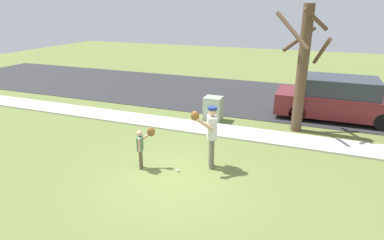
{
  "coord_description": "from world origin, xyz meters",
  "views": [
    {
      "loc": [
        3.11,
        -6.9,
        4.25
      ],
      "look_at": [
        -0.22,
        1.7,
        1.0
      ],
      "focal_mm": 30.67,
      "sensor_mm": 36.0,
      "label": 1
    }
  ],
  "objects_px": {
    "person_adult": "(210,131)",
    "baseball": "(178,170)",
    "person_child": "(143,143)",
    "street_tree_near": "(303,66)",
    "parked_suv_maroon": "(340,100)",
    "utility_cabinet": "(213,109)"
  },
  "relations": [
    {
      "from": "person_adult",
      "to": "parked_suv_maroon",
      "type": "bearing_deg",
      "value": -143.83
    },
    {
      "from": "person_adult",
      "to": "person_child",
      "type": "xyz_separation_m",
      "value": [
        -1.69,
        -0.66,
        -0.36
      ]
    },
    {
      "from": "person_adult",
      "to": "parked_suv_maroon",
      "type": "height_order",
      "value": "person_adult"
    },
    {
      "from": "baseball",
      "to": "street_tree_near",
      "type": "height_order",
      "value": "street_tree_near"
    },
    {
      "from": "baseball",
      "to": "parked_suv_maroon",
      "type": "bearing_deg",
      "value": 56.61
    },
    {
      "from": "person_adult",
      "to": "street_tree_near",
      "type": "xyz_separation_m",
      "value": [
        1.98,
        3.82,
        1.22
      ]
    },
    {
      "from": "person_adult",
      "to": "street_tree_near",
      "type": "bearing_deg",
      "value": -140.44
    },
    {
      "from": "baseball",
      "to": "person_adult",
      "type": "bearing_deg",
      "value": 37.46
    },
    {
      "from": "person_adult",
      "to": "utility_cabinet",
      "type": "distance_m",
      "value": 4.02
    },
    {
      "from": "person_adult",
      "to": "baseball",
      "type": "xyz_separation_m",
      "value": [
        -0.71,
        -0.55,
        -1.05
      ]
    },
    {
      "from": "street_tree_near",
      "to": "utility_cabinet",
      "type": "bearing_deg",
      "value": -179.75
    },
    {
      "from": "street_tree_near",
      "to": "parked_suv_maroon",
      "type": "xyz_separation_m",
      "value": [
        1.41,
        1.87,
        -1.52
      ]
    },
    {
      "from": "baseball",
      "to": "street_tree_near",
      "type": "bearing_deg",
      "value": 58.29
    },
    {
      "from": "person_child",
      "to": "parked_suv_maroon",
      "type": "height_order",
      "value": "parked_suv_maroon"
    },
    {
      "from": "baseball",
      "to": "person_child",
      "type": "bearing_deg",
      "value": -173.22
    },
    {
      "from": "person_adult",
      "to": "utility_cabinet",
      "type": "xyz_separation_m",
      "value": [
        -1.12,
        3.8,
        -0.63
      ]
    },
    {
      "from": "street_tree_near",
      "to": "parked_suv_maroon",
      "type": "relative_size",
      "value": 0.92
    },
    {
      "from": "utility_cabinet",
      "to": "person_adult",
      "type": "bearing_deg",
      "value": -73.54
    },
    {
      "from": "person_child",
      "to": "street_tree_near",
      "type": "bearing_deg",
      "value": 27.64
    },
    {
      "from": "person_adult",
      "to": "baseball",
      "type": "relative_size",
      "value": 23.58
    },
    {
      "from": "person_adult",
      "to": "baseball",
      "type": "height_order",
      "value": "person_adult"
    },
    {
      "from": "street_tree_near",
      "to": "parked_suv_maroon",
      "type": "distance_m",
      "value": 2.79
    }
  ]
}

